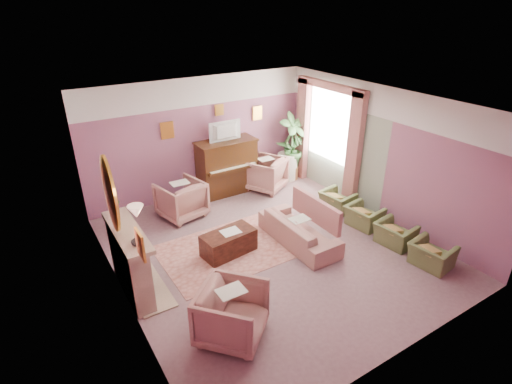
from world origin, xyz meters
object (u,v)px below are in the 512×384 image
television (227,130)px  olive_chair_a (432,251)px  coffee_table (229,243)px  olive_chair_c (364,213)px  sofa (299,226)px  side_table (287,166)px  olive_chair_d (337,198)px  floral_armchair_right (265,172)px  olive_chair_b (396,231)px  floral_armchair_left (181,198)px  floral_armchair_front (232,311)px  piano (227,167)px

television → olive_chair_a: television is taller
coffee_table → olive_chair_c: bearing=-12.3°
coffee_table → sofa: (1.34, -0.40, 0.15)m
coffee_table → side_table: size_ratio=1.43×
coffee_table → olive_chair_a: bearing=-38.2°
sofa → olive_chair_d: bearing=21.0°
television → floral_armchair_right: size_ratio=0.88×
olive_chair_d → side_table: bearing=87.2°
olive_chair_b → olive_chair_d: (0.00, 1.64, 0.00)m
floral_armchair_left → olive_chair_a: floral_armchair_left is taller
coffee_table → side_table: side_table is taller
sofa → olive_chair_b: bearing=-34.2°
olive_chair_b → floral_armchair_left: bearing=133.4°
olive_chair_d → sofa: bearing=-159.0°
floral_armchair_left → floral_armchair_right: bearing=5.0°
television → side_table: bearing=-2.7°
olive_chair_c → floral_armchair_front: bearing=-162.4°
coffee_table → floral_armchair_left: floral_armchair_left is taller
piano → olive_chair_c: (1.63, -2.99, -0.35)m
olive_chair_d → floral_armchair_left: bearing=152.4°
coffee_table → olive_chair_c: size_ratio=1.43×
television → olive_chair_c: size_ratio=1.15×
floral_armchair_left → olive_chair_a: 5.10m
piano → sofa: bearing=-88.1°
floral_armchair_left → floral_armchair_front: (-0.75, -3.64, 0.00)m
floral_armchair_right → olive_chair_d: floral_armchair_right is taller
piano → coffee_table: size_ratio=1.40×
television → olive_chair_a: 5.04m
television → sofa: size_ratio=0.44×
floral_armchair_right → olive_chair_b: (0.75, -3.45, -0.15)m
olive_chair_b → piano: bearing=113.2°
olive_chair_a → olive_chair_c: size_ratio=1.00×
floral_armchair_front → olive_chair_a: 3.85m
olive_chair_a → television: bearing=109.6°
coffee_table → floral_armchair_front: (-0.94, -1.84, 0.23)m
floral_armchair_left → olive_chair_b: 4.47m
olive_chair_c → olive_chair_a: bearing=-90.0°
piano → floral_armchair_left: 1.56m
olive_chair_a → olive_chair_d: (0.00, 2.46, 0.00)m
coffee_table → olive_chair_a: (2.88, -2.27, 0.08)m
television → floral_armchair_left: bearing=-160.1°
piano → floral_armchair_left: bearing=-158.4°
side_table → floral_armchair_left: bearing=-172.1°
olive_chair_b → floral_armchair_right: bearing=102.2°
olive_chair_a → olive_chair_d: same height
olive_chair_a → sofa: bearing=129.5°
piano → olive_chair_c: bearing=-61.4°
olive_chair_c → olive_chair_d: bearing=90.0°
floral_armchair_left → olive_chair_d: 3.47m
sofa → olive_chair_b: (1.54, -1.05, -0.07)m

